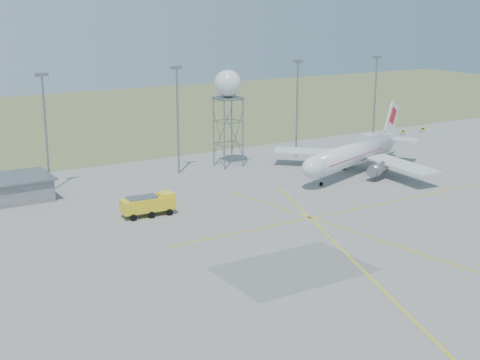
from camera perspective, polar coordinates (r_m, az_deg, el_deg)
grass_strip at (r=200.23m, az=-12.25°, el=5.30°), size 400.00×120.00×0.03m
mast_a at (r=118.20m, az=-16.28°, el=4.70°), size 2.20×0.50×20.50m
mast_b at (r=127.06m, az=-5.35°, el=5.88°), size 2.20×0.50×20.50m
mast_c at (r=141.63m, az=4.90°, el=6.78°), size 2.20×0.50×20.50m
mast_d at (r=155.67m, az=11.47°, el=7.25°), size 2.20×0.50×20.50m
taxi_sign_near at (r=172.39m, az=13.72°, el=4.05°), size 1.60×0.17×1.20m
taxi_sign_far at (r=177.40m, az=15.32°, el=4.23°), size 1.60×0.17×1.20m
airliner_main at (r=129.80m, az=9.71°, el=2.19°), size 35.24×33.13×12.35m
radar_tower at (r=132.57m, az=-1.03°, el=5.75°), size 5.32×5.32×19.27m
fire_truck at (r=103.41m, az=-7.73°, el=-2.18°), size 8.37×3.71×3.29m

